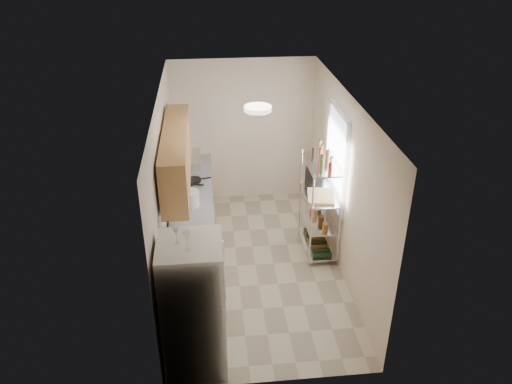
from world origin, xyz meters
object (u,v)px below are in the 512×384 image
Objects in this scene: cutting_board at (321,196)px; frying_pan_large at (185,183)px; refrigerator at (194,306)px; espresso_machine at (314,175)px; rice_cooker at (189,198)px.

frying_pan_large is at bearing 157.62° from cutting_board.
espresso_machine is at bearing 52.96° from refrigerator.
refrigerator is at bearing -142.82° from espresso_machine.
espresso_machine is at bearing 6.35° from frying_pan_large.
frying_pan_large is 2.04m from espresso_machine.
rice_cooker is (-0.07, 2.14, 0.19)m from refrigerator.
cutting_board is at bearing 46.95° from refrigerator.
frying_pan_large is at bearing 153.32° from espresso_machine.
rice_cooker reaches higher than frying_pan_large.
refrigerator is 3.41× the size of cutting_board.
rice_cooker is 0.69m from frying_pan_large.
refrigerator reaches higher than espresso_machine.
rice_cooker is at bearing 91.82° from refrigerator.
cutting_board is 0.46m from espresso_machine.
frying_pan_large is 2.18m from cutting_board.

